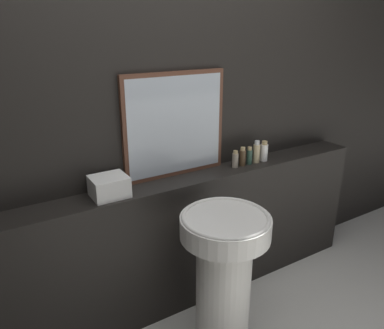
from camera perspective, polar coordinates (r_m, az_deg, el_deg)
name	(u,v)px	position (r m, az deg, el deg)	size (l,w,h in m)	color
wall_back	(177,122)	(2.40, -2.29, 6.49)	(8.00, 0.06, 2.50)	black
vanity_counter	(189,240)	(2.59, -0.46, -11.45)	(2.82, 0.23, 0.92)	black
pedestal_sink	(224,271)	(2.23, 4.87, -15.87)	(0.50, 0.50, 0.87)	silver
mirror	(175,125)	(2.34, -2.57, 5.98)	(0.70, 0.03, 0.66)	#563323
towel_stack	(109,186)	(2.16, -12.51, -3.28)	(0.20, 0.18, 0.12)	white
shampoo_bottle	(235,160)	(2.56, 6.60, 0.76)	(0.04, 0.04, 0.12)	gray
conditioner_bottle	(242,157)	(2.60, 7.70, 1.13)	(0.04, 0.04, 0.13)	#4C3823
lotion_bottle	(249,156)	(2.64, 8.73, 1.27)	(0.04, 0.04, 0.12)	#2D4C3D
body_wash_bottle	(256,152)	(2.67, 9.80, 1.83)	(0.05, 0.05, 0.16)	#C6B284
hand_soap_bottle	(264,152)	(2.72, 10.92, 1.94)	(0.05, 0.05, 0.15)	white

